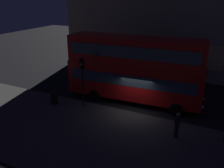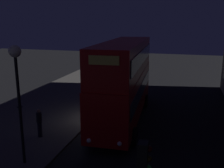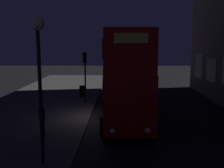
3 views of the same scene
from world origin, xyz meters
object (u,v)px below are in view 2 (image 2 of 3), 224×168
(litter_bin, at_px, (103,88))
(traffic_light_near_kerb, at_px, (100,68))
(pedestrian, at_px, (39,122))
(double_decker_bus, at_px, (124,77))
(street_lamp, at_px, (17,75))

(litter_bin, bearing_deg, traffic_light_near_kerb, 12.46)
(litter_bin, bearing_deg, pedestrian, -3.67)
(traffic_light_near_kerb, xyz_separation_m, litter_bin, (-2.48, -0.55, -2.39))
(double_decker_bus, bearing_deg, litter_bin, -152.28)
(pedestrian, height_order, litter_bin, pedestrian)
(pedestrian, bearing_deg, traffic_light_near_kerb, 66.89)
(street_lamp, bearing_deg, double_decker_bus, 156.10)
(double_decker_bus, relative_size, pedestrian, 6.57)
(double_decker_bus, xyz_separation_m, street_lamp, (7.22, -3.20, 1.38))
(street_lamp, bearing_deg, pedestrian, -163.38)
(pedestrian, bearing_deg, street_lamp, -87.55)
(street_lamp, bearing_deg, litter_bin, -179.17)
(double_decker_bus, bearing_deg, pedestrian, -45.51)
(double_decker_bus, distance_m, traffic_light_near_kerb, 4.25)
(street_lamp, xyz_separation_m, pedestrian, (-2.79, -0.83, -3.44))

